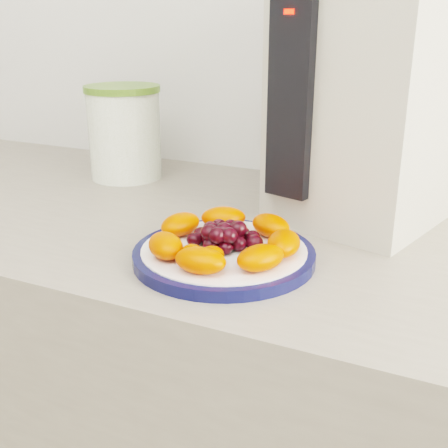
% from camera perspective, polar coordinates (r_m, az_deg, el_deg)
% --- Properties ---
extents(plate_rim, '(0.23, 0.23, 0.01)m').
position_cam_1_polar(plate_rim, '(0.72, 0.00, -3.19)').
color(plate_rim, '#0C113E').
rests_on(plate_rim, counter).
extents(plate_face, '(0.21, 0.21, 0.02)m').
position_cam_1_polar(plate_face, '(0.72, 0.00, -3.12)').
color(plate_face, white).
rests_on(plate_face, counter).
extents(canister, '(0.15, 0.15, 0.16)m').
position_cam_1_polar(canister, '(1.10, -10.05, 8.84)').
color(canister, '#546F18').
rests_on(canister, counter).
extents(canister_lid, '(0.16, 0.16, 0.01)m').
position_cam_1_polar(canister_lid, '(1.08, -10.33, 13.38)').
color(canister_lid, '#587E2C').
rests_on(canister_lid, canister).
extents(appliance_body, '(0.28, 0.35, 0.37)m').
position_cam_1_polar(appliance_body, '(0.89, 15.54, 12.72)').
color(appliance_body, beige).
rests_on(appliance_body, counter).
extents(appliance_panel, '(0.07, 0.04, 0.28)m').
position_cam_1_polar(appliance_panel, '(0.78, 6.85, 12.73)').
color(appliance_panel, black).
rests_on(appliance_panel, appliance_body).
extents(appliance_led, '(0.01, 0.01, 0.01)m').
position_cam_1_polar(appliance_led, '(0.76, 6.67, 20.65)').
color(appliance_led, '#FF0C05').
rests_on(appliance_led, appliance_panel).
extents(fruit_plate, '(0.20, 0.20, 0.03)m').
position_cam_1_polar(fruit_plate, '(0.71, 0.08, -1.44)').
color(fruit_plate, '#FF3500').
rests_on(fruit_plate, plate_face).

